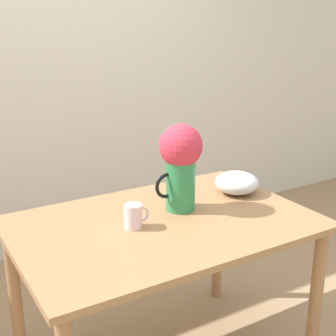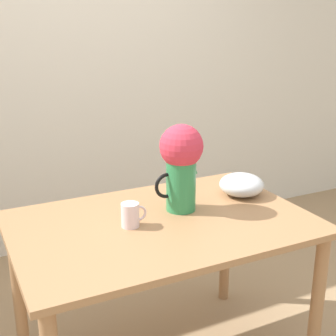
% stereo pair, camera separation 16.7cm
% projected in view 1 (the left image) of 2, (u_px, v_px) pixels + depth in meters
% --- Properties ---
extents(wall_back, '(8.00, 0.05, 2.60)m').
position_uv_depth(wall_back, '(53.00, 73.00, 3.22)').
color(wall_back, silver).
rests_on(wall_back, ground_plane).
extents(table, '(1.32, 0.88, 0.79)m').
position_uv_depth(table, '(164.00, 243.00, 2.12)').
color(table, '#A3754C').
rests_on(table, ground_plane).
extents(flower_vase, '(0.24, 0.20, 0.41)m').
position_uv_depth(flower_vase, '(180.00, 159.00, 2.14)').
color(flower_vase, '#2D844C').
rests_on(flower_vase, table).
extents(coffee_mug, '(0.12, 0.08, 0.11)m').
position_uv_depth(coffee_mug, '(134.00, 216.00, 2.01)').
color(coffee_mug, silver).
rests_on(coffee_mug, table).
extents(white_bowl, '(0.23, 0.23, 0.11)m').
position_uv_depth(white_bowl, '(237.00, 183.00, 2.41)').
color(white_bowl, silver).
rests_on(white_bowl, table).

